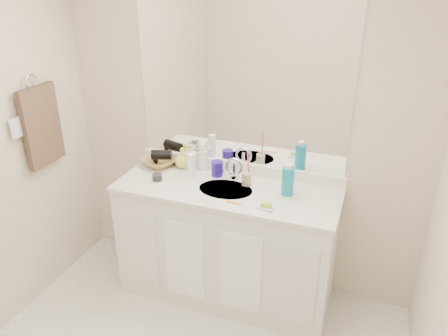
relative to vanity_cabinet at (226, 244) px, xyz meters
name	(u,v)px	position (x,y,z in m)	size (l,w,h in m)	color
wall_back	(240,130)	(0.00, 0.28, 0.77)	(2.60, 0.02, 2.40)	beige
vanity_cabinet	(226,244)	(0.00, 0.00, 0.00)	(1.50, 0.55, 0.85)	white
countertop	(227,190)	(0.00, 0.00, 0.44)	(1.52, 0.57, 0.03)	silver
backsplash	(239,167)	(0.00, 0.26, 0.50)	(1.52, 0.03, 0.08)	white
sink_basin	(226,191)	(0.00, -0.02, 0.44)	(0.37, 0.37, 0.02)	beige
faucet	(234,171)	(0.00, 0.16, 0.51)	(0.02, 0.02, 0.11)	silver
mirror	(241,79)	(0.00, 0.27, 1.14)	(1.48, 0.01, 1.20)	white
blue_mug	(217,169)	(-0.13, 0.15, 0.51)	(0.08, 0.08, 0.11)	#25148B
tan_cup	(247,179)	(0.11, 0.09, 0.50)	(0.06, 0.06, 0.09)	tan
toothbrush	(248,165)	(0.12, 0.09, 0.60)	(0.01, 0.01, 0.21)	#DA39A1
mouthwash_bottle	(288,181)	(0.40, 0.05, 0.55)	(0.08, 0.08, 0.19)	#0D849F
soap_dish	(266,207)	(0.32, -0.17, 0.46)	(0.11, 0.08, 0.01)	silver
green_soap	(266,204)	(0.32, -0.17, 0.48)	(0.06, 0.05, 0.02)	#A0CE32
orange_comb	(234,203)	(0.11, -0.18, 0.46)	(0.11, 0.02, 0.00)	orange
dark_jar	(157,177)	(-0.49, -0.06, 0.48)	(0.07, 0.07, 0.05)	#26252B
extra_white_bottle	(191,166)	(-0.29, 0.07, 0.54)	(0.06, 0.06, 0.18)	white
soap_bottle_white	(203,157)	(-0.26, 0.23, 0.55)	(0.08, 0.08, 0.20)	white
soap_bottle_cream	(191,156)	(-0.35, 0.20, 0.55)	(0.09, 0.09, 0.19)	beige
soap_bottle_yellow	(183,158)	(-0.42, 0.20, 0.53)	(0.12, 0.12, 0.15)	#D7CD53
wicker_basket	(160,162)	(-0.59, 0.17, 0.49)	(0.25, 0.25, 0.06)	#A88243
hair_dryer	(162,155)	(-0.57, 0.17, 0.54)	(0.07, 0.07, 0.15)	black
towel_ring	(31,82)	(-1.27, -0.25, 1.12)	(0.11, 0.11, 0.01)	silver
hand_towel	(42,126)	(-1.25, -0.25, 0.82)	(0.04, 0.32, 0.55)	#2F2219
switch_plate	(16,128)	(-1.27, -0.45, 0.88)	(0.01, 0.09, 0.13)	white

